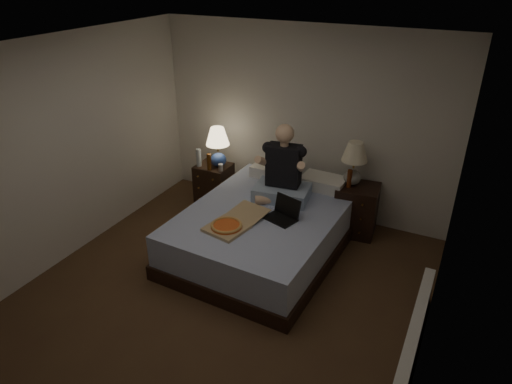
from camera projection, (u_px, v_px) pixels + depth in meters
The scene contains 18 objects.
floor at pixel (217, 300), 4.75m from camera, with size 4.00×4.50×0.00m, color #523B23.
ceiling at pixel (205, 53), 3.61m from camera, with size 4.00×4.50×0.00m, color white.
wall_back at pixel (302, 123), 5.97m from camera, with size 4.00×2.50×0.00m, color silver.
wall_left at pixel (56, 156), 4.98m from camera, with size 4.50×2.50×0.00m, color silver.
wall_right at pixel (442, 249), 3.38m from camera, with size 4.50×2.50×0.00m, color silver.
bed at pixel (264, 231), 5.44m from camera, with size 1.66×2.21×0.55m, color #5A70B5.
nightstand_left at pixel (214, 184), 6.50m from camera, with size 0.46×0.41×0.59m, color black.
nightstand_right at pixel (356, 209), 5.79m from camera, with size 0.50×0.45×0.65m, color black.
lamp_left at pixel (218, 147), 6.21m from camera, with size 0.32×0.32×0.56m, color #294697, non-canonical shape.
lamp_right at pixel (354, 164), 5.57m from camera, with size 0.32×0.32×0.56m, color gray, non-canonical shape.
water_bottle at pixel (199, 158), 6.29m from camera, with size 0.07×0.07×0.25m, color silver.
soda_can at pixel (221, 167), 6.18m from camera, with size 0.07×0.07×0.10m, color #B0B1AC.
beer_bottle_left at pixel (209, 162), 6.18m from camera, with size 0.06×0.06×0.23m, color #532C0B.
beer_bottle_right at pixel (349, 179), 5.58m from camera, with size 0.06×0.06×0.23m, color #58240C.
person at pixel (283, 163), 5.37m from camera, with size 0.66×0.52×0.93m, color black, non-canonical shape.
laptop at pixel (281, 210), 5.07m from camera, with size 0.34×0.28×0.24m, color black, non-canonical shape.
pizza_box at pixel (226, 226), 4.92m from camera, with size 0.40×0.76×0.08m, color tan, non-canonical shape.
radiator at pixel (414, 336), 4.02m from camera, with size 0.10×1.60×0.40m, color white.
Camera 1 is at (2.03, -3.14, 3.17)m, focal length 32.00 mm.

